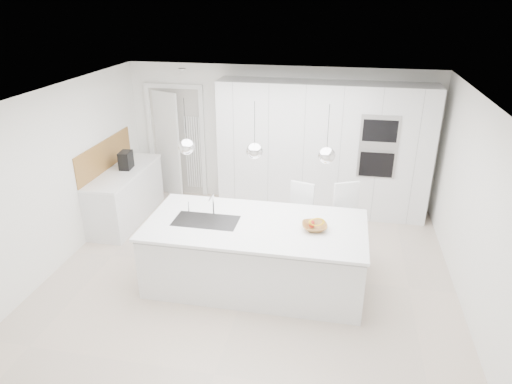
% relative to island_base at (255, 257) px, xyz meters
% --- Properties ---
extents(floor, '(5.50, 5.50, 0.00)m').
position_rel_island_base_xyz_m(floor, '(-0.10, 0.30, -0.43)').
color(floor, beige).
rests_on(floor, ground).
extents(wall_back, '(5.50, 0.00, 5.50)m').
position_rel_island_base_xyz_m(wall_back, '(-0.10, 2.80, 0.82)').
color(wall_back, white).
rests_on(wall_back, ground).
extents(wall_left, '(0.00, 5.00, 5.00)m').
position_rel_island_base_xyz_m(wall_left, '(-2.85, 0.30, 0.82)').
color(wall_left, white).
rests_on(wall_left, ground).
extents(ceiling, '(5.50, 5.50, 0.00)m').
position_rel_island_base_xyz_m(ceiling, '(-0.10, 0.30, 2.07)').
color(ceiling, white).
rests_on(ceiling, wall_back).
extents(tall_cabinets, '(3.60, 0.60, 2.30)m').
position_rel_island_base_xyz_m(tall_cabinets, '(0.70, 2.50, 0.72)').
color(tall_cabinets, white).
rests_on(tall_cabinets, floor).
extents(oven_stack, '(0.62, 0.04, 1.05)m').
position_rel_island_base_xyz_m(oven_stack, '(1.60, 2.19, 0.92)').
color(oven_stack, '#A5A5A8').
rests_on(oven_stack, tall_cabinets).
extents(doorway_frame, '(1.11, 0.08, 2.13)m').
position_rel_island_base_xyz_m(doorway_frame, '(-2.05, 2.77, 0.59)').
color(doorway_frame, white).
rests_on(doorway_frame, floor).
extents(hallway_door, '(0.76, 0.38, 2.00)m').
position_rel_island_base_xyz_m(hallway_door, '(-2.30, 2.72, 0.57)').
color(hallway_door, white).
rests_on(hallway_door, floor).
extents(radiator, '(0.32, 0.04, 1.40)m').
position_rel_island_base_xyz_m(radiator, '(-1.73, 2.76, 0.42)').
color(radiator, white).
rests_on(radiator, floor).
extents(left_base_cabinets, '(0.60, 1.80, 0.86)m').
position_rel_island_base_xyz_m(left_base_cabinets, '(-2.55, 1.50, 0.00)').
color(left_base_cabinets, white).
rests_on(left_base_cabinets, floor).
extents(left_worktop, '(0.62, 1.82, 0.04)m').
position_rel_island_base_xyz_m(left_worktop, '(-2.55, 1.50, 0.45)').
color(left_worktop, white).
rests_on(left_worktop, left_base_cabinets).
extents(oak_backsplash, '(0.02, 1.80, 0.50)m').
position_rel_island_base_xyz_m(oak_backsplash, '(-2.84, 1.50, 0.72)').
color(oak_backsplash, '#A87B44').
rests_on(oak_backsplash, wall_left).
extents(island_base, '(2.80, 1.20, 0.86)m').
position_rel_island_base_xyz_m(island_base, '(0.00, 0.00, 0.00)').
color(island_base, white).
rests_on(island_base, floor).
extents(island_worktop, '(2.84, 1.40, 0.04)m').
position_rel_island_base_xyz_m(island_worktop, '(0.00, 0.05, 0.45)').
color(island_worktop, white).
rests_on(island_worktop, island_base).
extents(island_sink, '(0.84, 0.44, 0.18)m').
position_rel_island_base_xyz_m(island_sink, '(-0.65, -0.00, 0.39)').
color(island_sink, '#3F3F42').
rests_on(island_sink, island_worktop).
extents(island_tap, '(0.02, 0.02, 0.30)m').
position_rel_island_base_xyz_m(island_tap, '(-0.60, 0.20, 0.62)').
color(island_tap, white).
rests_on(island_tap, island_worktop).
extents(pendant_left, '(0.20, 0.20, 0.20)m').
position_rel_island_base_xyz_m(pendant_left, '(-0.85, -0.00, 1.47)').
color(pendant_left, white).
rests_on(pendant_left, ceiling).
extents(pendant_mid, '(0.20, 0.20, 0.20)m').
position_rel_island_base_xyz_m(pendant_mid, '(-0.00, -0.00, 1.47)').
color(pendant_mid, white).
rests_on(pendant_mid, ceiling).
extents(pendant_right, '(0.20, 0.20, 0.20)m').
position_rel_island_base_xyz_m(pendant_right, '(0.85, -0.00, 1.47)').
color(pendant_right, white).
rests_on(pendant_right, ceiling).
extents(fruit_bowl, '(0.37, 0.37, 0.08)m').
position_rel_island_base_xyz_m(fruit_bowl, '(0.76, 0.03, 0.51)').
color(fruit_bowl, '#A87B44').
rests_on(fruit_bowl, island_worktop).
extents(espresso_machine, '(0.20, 0.29, 0.30)m').
position_rel_island_base_xyz_m(espresso_machine, '(-2.53, 1.61, 0.62)').
color(espresso_machine, black).
rests_on(espresso_machine, left_worktop).
extents(bar_stool_left, '(0.50, 0.60, 1.13)m').
position_rel_island_base_xyz_m(bar_stool_left, '(0.51, 0.82, 0.14)').
color(bar_stool_left, white).
rests_on(bar_stool_left, floor).
extents(bar_stool_right, '(0.59, 0.66, 1.19)m').
position_rel_island_base_xyz_m(bar_stool_right, '(1.13, 0.80, 0.16)').
color(bar_stool_right, white).
rests_on(bar_stool_right, floor).
extents(apple_a, '(0.07, 0.07, 0.07)m').
position_rel_island_base_xyz_m(apple_a, '(0.72, 0.08, 0.54)').
color(apple_a, red).
rests_on(apple_a, fruit_bowl).
extents(apple_b, '(0.07, 0.07, 0.07)m').
position_rel_island_base_xyz_m(apple_b, '(0.72, 0.03, 0.54)').
color(apple_b, red).
rests_on(apple_b, fruit_bowl).
extents(banana_bunch, '(0.23, 0.17, 0.21)m').
position_rel_island_base_xyz_m(banana_bunch, '(0.78, 0.02, 0.58)').
color(banana_bunch, yellow).
rests_on(banana_bunch, fruit_bowl).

